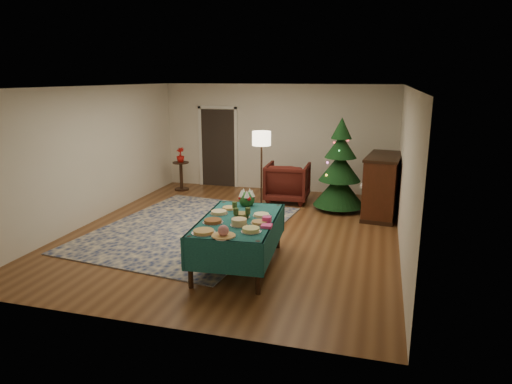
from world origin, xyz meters
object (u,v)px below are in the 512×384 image
(armchair, at_px, (287,180))
(christmas_tree, at_px, (340,169))
(floor_lamp, at_px, (261,143))
(buffet_table, at_px, (239,228))
(piano, at_px, (382,186))
(potted_plant, at_px, (180,158))
(gift_box, at_px, (267,220))
(side_table, at_px, (181,176))

(armchair, relative_size, christmas_tree, 0.49)
(floor_lamp, xyz_separation_m, christmas_tree, (1.72, 0.19, -0.53))
(buffet_table, xyz_separation_m, piano, (2.11, 3.37, 0.02))
(piano, bearing_deg, potted_plant, 169.46)
(gift_box, xyz_separation_m, floor_lamp, (-1.00, 3.46, 0.63))
(floor_lamp, distance_m, side_table, 2.79)
(side_table, bearing_deg, potted_plant, 45.00)
(gift_box, xyz_separation_m, side_table, (-3.40, 4.38, -0.46))
(floor_lamp, xyz_separation_m, piano, (2.64, -0.01, -0.81))
(armchair, bearing_deg, buffet_table, 88.94)
(side_table, xyz_separation_m, piano, (5.04, -0.94, 0.27))
(buffet_table, xyz_separation_m, armchair, (-0.05, 3.96, -0.11))
(armchair, xyz_separation_m, side_table, (-2.88, 0.35, -0.14))
(buffet_table, bearing_deg, gift_box, -9.38)
(floor_lamp, relative_size, side_table, 2.31)
(gift_box, height_order, potted_plant, potted_plant)
(armchair, relative_size, piano, 0.64)
(buffet_table, relative_size, piano, 1.30)
(side_table, distance_m, christmas_tree, 4.22)
(gift_box, bearing_deg, christmas_tree, 78.76)
(buffet_table, relative_size, christmas_tree, 1.00)
(gift_box, bearing_deg, buffet_table, 170.62)
(side_table, height_order, potted_plant, potted_plant)
(piano, bearing_deg, gift_box, -115.50)
(buffet_table, xyz_separation_m, christmas_tree, (1.19, 3.57, 0.30))
(potted_plant, bearing_deg, buffet_table, -55.73)
(buffet_table, bearing_deg, christmas_tree, 71.57)
(side_table, bearing_deg, christmas_tree, -10.13)
(gift_box, xyz_separation_m, christmas_tree, (0.72, 3.64, 0.10))
(side_table, bearing_deg, gift_box, -52.21)
(gift_box, relative_size, side_table, 0.17)
(christmas_tree, height_order, piano, christmas_tree)
(buffet_table, relative_size, gift_box, 16.70)
(potted_plant, bearing_deg, armchair, -6.85)
(floor_lamp, height_order, potted_plant, floor_lamp)
(potted_plant, bearing_deg, side_table, -135.00)
(armchair, distance_m, potted_plant, 2.92)
(gift_box, height_order, floor_lamp, floor_lamp)
(buffet_table, height_order, floor_lamp, floor_lamp)
(christmas_tree, bearing_deg, floor_lamp, -173.81)
(armchair, xyz_separation_m, christmas_tree, (1.24, -0.39, 0.41))
(armchair, height_order, piano, piano)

